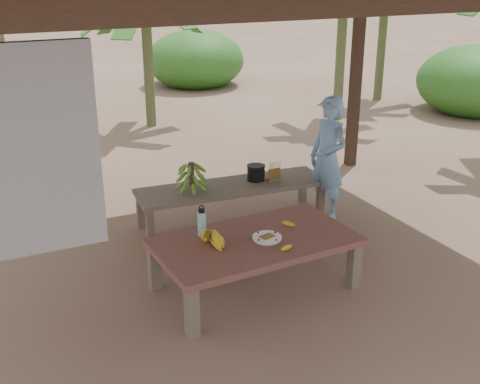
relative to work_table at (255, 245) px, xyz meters
name	(u,v)px	position (x,y,z in m)	size (l,w,h in m)	color
ground	(252,270)	(0.13, 0.31, -0.43)	(80.00, 80.00, 0.00)	brown
work_table	(255,245)	(0.00, 0.00, 0.00)	(1.85, 1.09, 0.50)	brown
bench	(232,189)	(0.46, 1.47, -0.04)	(2.24, 0.75, 0.45)	brown
ripe_banana_bunch	(209,239)	(-0.44, 0.02, 0.15)	(0.27, 0.23, 0.16)	yellow
plate	(267,238)	(0.09, -0.06, 0.08)	(0.27, 0.27, 0.04)	white
loose_banana_front	(287,248)	(0.15, -0.32, 0.09)	(0.04, 0.16, 0.04)	yellow
loose_banana_side	(289,224)	(0.41, 0.11, 0.09)	(0.04, 0.13, 0.04)	yellow
water_flask	(202,223)	(-0.40, 0.28, 0.19)	(0.08, 0.08, 0.30)	#3F96C5
green_banana_stalk	(191,176)	(-0.02, 1.51, 0.19)	(0.30, 0.30, 0.34)	#598C2D
cooking_pot	(256,173)	(0.78, 1.50, 0.10)	(0.20, 0.20, 0.17)	black
skewer_rack	(274,171)	(0.96, 1.39, 0.14)	(0.18, 0.08, 0.24)	#A57F47
woman	(328,158)	(1.51, 1.12, 0.29)	(0.53, 0.35, 1.45)	#77AAE1
banana_plant_n	(145,3)	(0.95, 6.06, 1.73)	(1.80, 1.80, 2.64)	#596638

